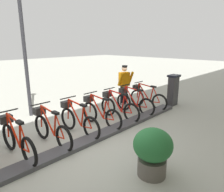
% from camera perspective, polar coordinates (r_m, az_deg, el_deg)
% --- Properties ---
extents(ground_plane, '(60.00, 60.00, 0.00)m').
position_cam_1_polar(ground_plane, '(5.51, -7.37, -12.90)').
color(ground_plane, '#ADAEA2').
extents(dock_rail_base, '(0.44, 8.45, 0.10)m').
position_cam_1_polar(dock_rail_base, '(5.49, -7.38, -12.43)').
color(dock_rail_base, '#47474C').
rests_on(dock_rail_base, ground).
extents(payment_kiosk, '(0.36, 0.52, 1.28)m').
position_cam_1_polar(payment_kiosk, '(8.85, 16.63, 1.74)').
color(payment_kiosk, '#38383D').
rests_on(payment_kiosk, ground).
extents(bike_docked_0, '(1.72, 0.54, 1.02)m').
position_cam_1_polar(bike_docked_0, '(8.28, 9.55, -0.38)').
color(bike_docked_0, black).
rests_on(bike_docked_0, ground).
extents(bike_docked_1, '(1.72, 0.54, 1.02)m').
position_cam_1_polar(bike_docked_1, '(7.62, 5.91, -1.57)').
color(bike_docked_1, black).
rests_on(bike_docked_1, ground).
extents(bike_docked_2, '(1.72, 0.54, 1.02)m').
position_cam_1_polar(bike_docked_2, '(7.00, 1.60, -2.96)').
color(bike_docked_2, black).
rests_on(bike_docked_2, ground).
extents(bike_docked_3, '(1.72, 0.54, 1.02)m').
position_cam_1_polar(bike_docked_3, '(6.42, -3.53, -4.59)').
color(bike_docked_3, black).
rests_on(bike_docked_3, ground).
extents(bike_docked_4, '(1.72, 0.54, 1.02)m').
position_cam_1_polar(bike_docked_4, '(5.92, -9.63, -6.47)').
color(bike_docked_4, black).
rests_on(bike_docked_4, ground).
extents(bike_docked_5, '(1.72, 0.54, 1.02)m').
position_cam_1_polar(bike_docked_5, '(5.50, -16.82, -8.57)').
color(bike_docked_5, black).
rests_on(bike_docked_5, ground).
extents(bike_docked_6, '(1.72, 0.54, 1.02)m').
position_cam_1_polar(bike_docked_6, '(5.19, -25.13, -10.81)').
color(bike_docked_6, black).
rests_on(bike_docked_6, ground).
extents(worker_near_rack, '(0.55, 0.68, 1.66)m').
position_cam_1_polar(worker_near_rack, '(8.47, 3.45, 3.45)').
color(worker_near_rack, white).
rests_on(worker_near_rack, ground).
extents(lamp_post, '(0.32, 0.32, 4.36)m').
position_cam_1_polar(lamp_post, '(7.58, -23.62, 15.53)').
color(lamp_post, '#2D2D33').
rests_on(lamp_post, ground).
extents(planter_bush, '(0.76, 0.76, 0.97)m').
position_cam_1_polar(planter_bush, '(4.13, 11.26, -14.51)').
color(planter_bush, '#59544C').
rests_on(planter_bush, ground).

